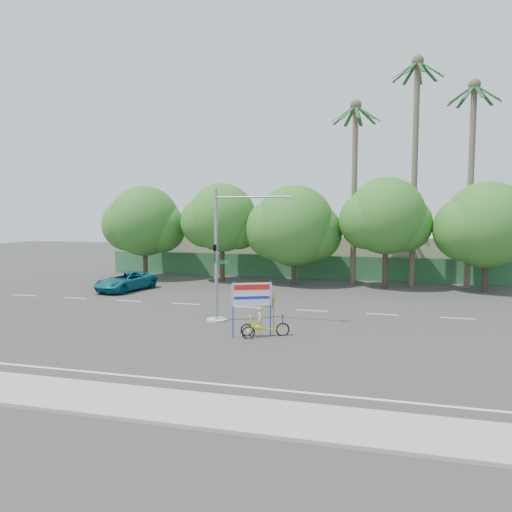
# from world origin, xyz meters

# --- Properties ---
(ground) EXTENTS (120.00, 120.00, 0.00)m
(ground) POSITION_xyz_m (0.00, 0.00, 0.00)
(ground) COLOR #33302D
(ground) RESTS_ON ground
(sidewalk_near) EXTENTS (50.00, 2.40, 0.12)m
(sidewalk_near) POSITION_xyz_m (0.00, -7.50, 0.06)
(sidewalk_near) COLOR gray
(sidewalk_near) RESTS_ON ground
(fence) EXTENTS (38.00, 0.08, 2.00)m
(fence) POSITION_xyz_m (0.00, 21.50, 1.00)
(fence) COLOR #336B3D
(fence) RESTS_ON ground
(building_left) EXTENTS (12.00, 8.00, 4.00)m
(building_left) POSITION_xyz_m (-10.00, 26.00, 2.00)
(building_left) COLOR #BDB296
(building_left) RESTS_ON ground
(building_right) EXTENTS (14.00, 8.00, 3.60)m
(building_right) POSITION_xyz_m (8.00, 26.00, 1.80)
(building_right) COLOR #BDB296
(building_right) RESTS_ON ground
(tree_far_left) EXTENTS (7.14, 6.00, 7.96)m
(tree_far_left) POSITION_xyz_m (-14.05, 18.00, 4.76)
(tree_far_left) COLOR #473828
(tree_far_left) RESTS_ON ground
(tree_left) EXTENTS (6.66, 5.60, 8.07)m
(tree_left) POSITION_xyz_m (-7.05, 18.00, 5.06)
(tree_left) COLOR #473828
(tree_left) RESTS_ON ground
(tree_center) EXTENTS (7.62, 6.40, 7.85)m
(tree_center) POSITION_xyz_m (-1.05, 18.00, 4.47)
(tree_center) COLOR #473828
(tree_center) RESTS_ON ground
(tree_right) EXTENTS (6.90, 5.80, 8.36)m
(tree_right) POSITION_xyz_m (5.95, 18.00, 5.24)
(tree_right) COLOR #473828
(tree_right) RESTS_ON ground
(tree_far_right) EXTENTS (7.38, 6.20, 7.94)m
(tree_far_right) POSITION_xyz_m (12.95, 18.00, 4.64)
(tree_far_right) COLOR #473828
(tree_far_right) RESTS_ON ground
(palm_tall) EXTENTS (3.73, 3.79, 17.45)m
(palm_tall) POSITION_xyz_m (8.00, 19.50, 10.46)
(palm_tall) COLOR #70604C
(palm_tall) RESTS_ON ground
(palm_mid) EXTENTS (3.73, 3.79, 15.45)m
(palm_mid) POSITION_xyz_m (12.00, 19.50, 9.40)
(palm_mid) COLOR #70604C
(palm_mid) RESTS_ON ground
(palm_short) EXTENTS (3.73, 3.79, 14.45)m
(palm_short) POSITION_xyz_m (3.50, 19.50, 8.86)
(palm_short) COLOR #70604C
(palm_short) RESTS_ON ground
(traffic_signal) EXTENTS (4.72, 1.10, 7.00)m
(traffic_signal) POSITION_xyz_m (-2.20, 3.98, 2.92)
(traffic_signal) COLOR gray
(traffic_signal) RESTS_ON ground
(trike_billboard) EXTENTS (2.52, 1.28, 2.67)m
(trike_billboard) POSITION_xyz_m (0.46, 1.32, 1.08)
(trike_billboard) COLOR black
(trike_billboard) RESTS_ON ground
(pickup_truck) EXTENTS (3.27, 5.40, 1.40)m
(pickup_truck) POSITION_xyz_m (-12.33, 11.69, 0.70)
(pickup_truck) COLOR #105F70
(pickup_truck) RESTS_ON ground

